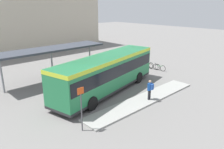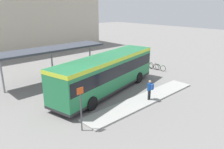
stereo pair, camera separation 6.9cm
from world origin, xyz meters
name	(u,v)px [view 2 (the right image)]	position (x,y,z in m)	size (l,w,h in m)	color
ground_plane	(107,91)	(0.00, 0.00, 0.00)	(120.00, 120.00, 0.00)	slate
curb_island	(144,100)	(0.87, -3.49, 0.06)	(11.57, 1.80, 0.12)	#9E9E99
city_bus	(107,71)	(0.01, 0.00, 1.87)	(11.91, 4.94, 3.20)	#237A47
pedestrian_waiting	(150,89)	(1.10, -3.82, 1.05)	(0.43, 0.46, 1.61)	#232328
bicycle_green	(159,68)	(8.78, 0.63, 0.35)	(0.48, 1.61, 0.70)	black
bicycle_white	(154,66)	(8.88, 1.42, 0.37)	(0.48, 1.69, 0.73)	black
bicycle_yellow	(148,65)	(8.70, 2.20, 0.33)	(0.48, 1.51, 0.66)	black
station_shelter	(51,50)	(-2.04, 5.91, 3.17)	(11.13, 2.71, 3.33)	#383D47
potted_planter_near_shelter	(86,74)	(0.36, 3.56, 0.67)	(0.84, 0.84, 1.28)	slate
platform_sign	(81,107)	(-5.38, -3.67, 1.56)	(0.44, 0.08, 2.80)	#4C4C51
station_building	(8,17)	(1.11, 26.07, 5.48)	(26.97, 14.99, 10.95)	#BCB29E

